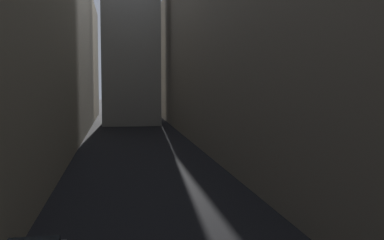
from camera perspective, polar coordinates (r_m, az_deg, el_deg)
The scene contains 2 objects.
ground_plane at distance 37.78m, azimuth -5.94°, elevation -4.73°, with size 264.00×264.00×0.00m, color black.
building_block_right at distance 42.04m, azimuth 11.77°, elevation 9.51°, with size 14.63×108.00×19.56m, color #756B5B.
Camera 1 is at (-1.82, 10.76, 6.08)m, focal length 44.62 mm.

